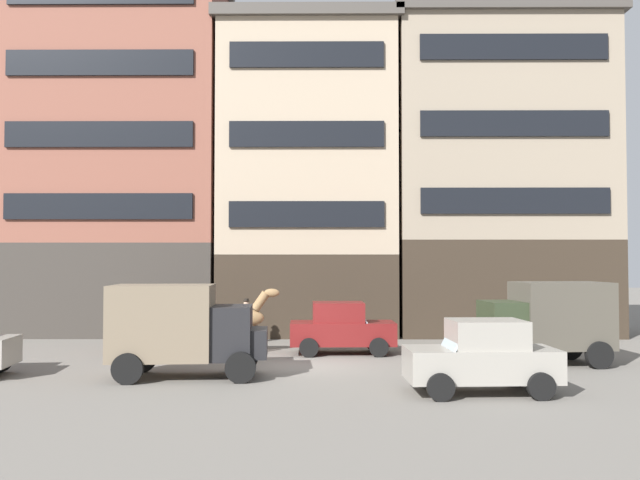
{
  "coord_description": "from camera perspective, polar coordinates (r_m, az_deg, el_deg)",
  "views": [
    {
      "loc": [
        0.76,
        -20.45,
        3.3
      ],
      "look_at": [
        0.62,
        1.91,
        4.02
      ],
      "focal_mm": 36.58,
      "sensor_mm": 36.0,
      "label": 1
    }
  ],
  "objects": [
    {
      "name": "building_center_left",
      "position": [
        30.24,
        -1.05,
        5.54
      ],
      "size": [
        8.31,
        5.58,
        14.27
      ],
      "color": "#33281E",
      "rests_on": "ground_plane"
    },
    {
      "name": "draft_horse",
      "position": [
        23.73,
        -6.73,
        -6.73
      ],
      "size": [
        2.35,
        0.65,
        2.3
      ],
      "color": "#937047",
      "rests_on": "ground_plane"
    },
    {
      "name": "building_far_left",
      "position": [
        31.88,
        -17.24,
        7.57
      ],
      "size": [
        10.02,
        5.58,
        16.83
      ],
      "color": "#38332D",
      "rests_on": "ground_plane"
    },
    {
      "name": "pedestrian_officer",
      "position": [
        26.29,
        -6.46,
        -6.88
      ],
      "size": [
        0.5,
        0.5,
        1.79
      ],
      "color": "black",
      "rests_on": "ground_plane"
    },
    {
      "name": "fire_hydrant_curbside",
      "position": [
        27.58,
        15.26,
        -7.75
      ],
      "size": [
        0.24,
        0.24,
        0.83
      ],
      "color": "maroon",
      "rests_on": "ground_plane"
    },
    {
      "name": "sedan_dark",
      "position": [
        23.36,
        1.89,
        -7.7
      ],
      "size": [
        3.75,
        1.96,
        1.83
      ],
      "color": "maroon",
      "rests_on": "ground_plane"
    },
    {
      "name": "cargo_wagon",
      "position": [
        24.28,
        -13.71,
        -6.87
      ],
      "size": [
        2.94,
        1.58,
        1.98
      ],
      "color": "brown",
      "rests_on": "ground_plane"
    },
    {
      "name": "delivery_truck_far",
      "position": [
        19.0,
        -11.86,
        -7.46
      ],
      "size": [
        4.45,
        2.38,
        2.62
      ],
      "color": "black",
      "rests_on": "ground_plane"
    },
    {
      "name": "sedan_parked_curb",
      "position": [
        16.94,
        13.99,
        -9.88
      ],
      "size": [
        3.77,
        2.0,
        1.83
      ],
      "color": "gray",
      "rests_on": "ground_plane"
    },
    {
      "name": "building_center_right",
      "position": [
        31.3,
        15.34,
        5.58
      ],
      "size": [
        9.98,
        5.58,
        14.52
      ],
      "color": "#33281E",
      "rests_on": "ground_plane"
    },
    {
      "name": "ground_plane",
      "position": [
        20.73,
        -1.79,
        -10.99
      ],
      "size": [
        120.0,
        120.0,
        0.0
      ],
      "primitive_type": "plane",
      "color": "slate"
    },
    {
      "name": "delivery_truck_near",
      "position": [
        22.08,
        18.96,
        -6.61
      ],
      "size": [
        4.49,
        2.48,
        2.62
      ],
      "color": "#2D3823",
      "rests_on": "ground_plane"
    }
  ]
}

